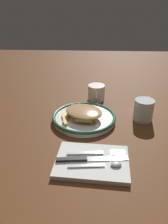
% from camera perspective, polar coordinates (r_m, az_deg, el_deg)
% --- Properties ---
extents(ground_plane, '(2.60, 2.60, 0.00)m').
position_cam_1_polar(ground_plane, '(0.86, 0.00, -2.29)').
color(ground_plane, '#573017').
extents(plate, '(0.25, 0.25, 0.03)m').
position_cam_1_polar(plate, '(0.85, 0.00, -1.51)').
color(plate, white).
rests_on(plate, ground_plane).
extents(fries_heap, '(0.19, 0.19, 0.04)m').
position_cam_1_polar(fries_heap, '(0.84, 0.07, -0.02)').
color(fries_heap, '#CD8A3F').
rests_on(fries_heap, plate).
extents(napkin, '(0.17, 0.22, 0.01)m').
position_cam_1_polar(napkin, '(0.65, 2.17, -12.98)').
color(napkin, silver).
rests_on(napkin, ground_plane).
extents(fork, '(0.03, 0.18, 0.00)m').
position_cam_1_polar(fork, '(0.67, 3.29, -10.77)').
color(fork, silver).
rests_on(fork, napkin).
extents(knife, '(0.04, 0.21, 0.01)m').
position_cam_1_polar(knife, '(0.64, 0.46, -12.38)').
color(knife, black).
rests_on(knife, napkin).
extents(spoon, '(0.03, 0.15, 0.01)m').
position_cam_1_polar(spoon, '(0.62, 5.43, -13.76)').
color(spoon, silver).
rests_on(spoon, napkin).
extents(water_glass, '(0.08, 0.08, 0.09)m').
position_cam_1_polar(water_glass, '(0.88, 15.49, 0.48)').
color(water_glass, silver).
rests_on(water_glass, ground_plane).
extents(coffee_mug, '(0.10, 0.08, 0.07)m').
position_cam_1_polar(coffee_mug, '(1.02, 3.29, 5.15)').
color(coffee_mug, white).
rests_on(coffee_mug, ground_plane).
extents(salt_shaker, '(0.03, 0.03, 0.07)m').
position_cam_1_polar(salt_shaker, '(0.95, 16.42, 1.97)').
color(salt_shaker, silver).
rests_on(salt_shaker, ground_plane).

